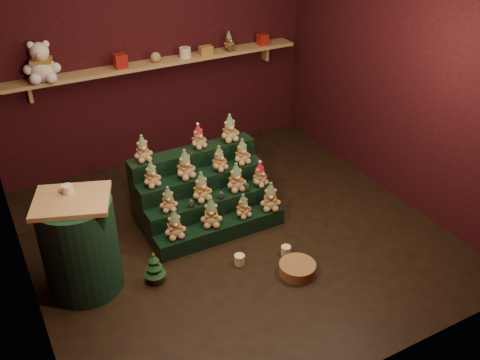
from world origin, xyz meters
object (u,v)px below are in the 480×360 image
riser_tier_front (221,230)px  snow_globe_c (246,187)px  mug_left (239,260)px  brown_bear (229,41)px  side_table (80,245)px  wicker_basket (297,269)px  mini_christmas_tree (154,267)px  snow_globe_b (221,195)px  white_bear (40,56)px  snow_globe_a (191,203)px  mug_right (286,251)px

riser_tier_front → snow_globe_c: (0.38, 0.16, 0.32)m
mug_left → brown_bear: brown_bear is taller
side_table → snow_globe_c: bearing=27.8°
snow_globe_c → brown_bear: 2.06m
wicker_basket → snow_globe_c: bearing=89.5°
riser_tier_front → mug_left: size_ratio=13.65×
mini_christmas_tree → mug_left: mini_christmas_tree is taller
wicker_basket → mug_left: bearing=137.5°
wicker_basket → riser_tier_front: bearing=113.8°
riser_tier_front → snow_globe_b: (0.09, 0.16, 0.31)m
snow_globe_c → white_bear: white_bear is taller
snow_globe_a → riser_tier_front: bearing=-32.8°
mug_right → white_bear: bearing=124.1°
wicker_basket → white_bear: size_ratio=0.64×
side_table → mug_left: 1.49m
wicker_basket → white_bear: white_bear is taller
mug_right → snow_globe_b: bearing=115.3°
snow_globe_a → wicker_basket: bearing=-58.4°
mug_right → white_bear: 3.26m
riser_tier_front → wicker_basket: 0.93m
mug_left → mug_right: size_ratio=1.04×
snow_globe_c → wicker_basket: bearing=-90.5°
mini_christmas_tree → mug_right: size_ratio=3.44×
mini_christmas_tree → mug_right: 1.30m
white_bear → brown_bear: white_bear is taller
riser_tier_front → snow_globe_b: size_ratio=16.65×
snow_globe_a → mini_christmas_tree: snow_globe_a is taller
mini_christmas_tree → wicker_basket: bearing=-23.8°
snow_globe_a → snow_globe_b: snow_globe_a is taller
riser_tier_front → snow_globe_a: snow_globe_a is taller
riser_tier_front → white_bear: size_ratio=2.59×
mini_christmas_tree → mug_left: 0.82m
mini_christmas_tree → brown_bear: (1.89, 2.13, 1.27)m
white_bear → snow_globe_a: bearing=-46.3°
mug_left → wicker_basket: wicker_basket is taller
white_bear → mug_left: bearing=-49.2°
brown_bear → snow_globe_b: bearing=-139.4°
mug_left → wicker_basket: 0.56m
snow_globe_c → white_bear: bearing=133.4°
snow_globe_b → brown_bear: (0.96, 1.66, 1.03)m
mug_left → white_bear: white_bear is taller
white_bear → brown_bear: size_ratio=2.36×
snow_globe_b → white_bear: white_bear is taller
side_table → white_bear: white_bear is taller
snow_globe_b → snow_globe_c: size_ratio=0.87×
riser_tier_front → snow_globe_a: (-0.25, 0.16, 0.31)m
riser_tier_front → white_bear: 2.64m
riser_tier_front → snow_globe_c: snow_globe_c is taller
riser_tier_front → mini_christmas_tree: mini_christmas_tree is taller
snow_globe_c → wicker_basket: 1.07m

